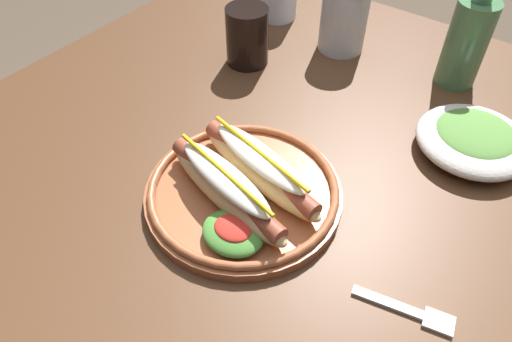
{
  "coord_description": "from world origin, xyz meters",
  "views": [
    {
      "loc": [
        0.24,
        -0.48,
        1.26
      ],
      "look_at": [
        -0.04,
        -0.1,
        0.77
      ],
      "focal_mm": 33.33,
      "sensor_mm": 36.0,
      "label": 1
    }
  ],
  "objects_px": {
    "fork": "(411,312)",
    "water_cup": "(344,16)",
    "soda_cup": "(247,36)",
    "side_bowl": "(474,139)",
    "hot_dog_plate": "(243,187)",
    "glass_bottle": "(468,39)"
  },
  "relations": [
    {
      "from": "fork",
      "to": "water_cup",
      "type": "distance_m",
      "value": 0.59
    },
    {
      "from": "fork",
      "to": "water_cup",
      "type": "relative_size",
      "value": 0.89
    },
    {
      "from": "soda_cup",
      "to": "side_bowl",
      "type": "xyz_separation_m",
      "value": [
        0.44,
        0.01,
        -0.03
      ]
    },
    {
      "from": "soda_cup",
      "to": "water_cup",
      "type": "relative_size",
      "value": 0.8
    },
    {
      "from": "soda_cup",
      "to": "hot_dog_plate",
      "type": "bearing_deg",
      "value": -53.72
    },
    {
      "from": "soda_cup",
      "to": "side_bowl",
      "type": "height_order",
      "value": "soda_cup"
    },
    {
      "from": "glass_bottle",
      "to": "soda_cup",
      "type": "bearing_deg",
      "value": -153.16
    },
    {
      "from": "glass_bottle",
      "to": "water_cup",
      "type": "bearing_deg",
      "value": -174.09
    },
    {
      "from": "hot_dog_plate",
      "to": "water_cup",
      "type": "xyz_separation_m",
      "value": [
        -0.09,
        0.44,
        0.04
      ]
    },
    {
      "from": "hot_dog_plate",
      "to": "side_bowl",
      "type": "relative_size",
      "value": 1.61
    },
    {
      "from": "hot_dog_plate",
      "to": "water_cup",
      "type": "distance_m",
      "value": 0.45
    },
    {
      "from": "fork",
      "to": "water_cup",
      "type": "xyz_separation_m",
      "value": [
        -0.36,
        0.46,
        0.07
      ]
    },
    {
      "from": "water_cup",
      "to": "side_bowl",
      "type": "xyz_separation_m",
      "value": [
        0.32,
        -0.15,
        -0.04
      ]
    },
    {
      "from": "fork",
      "to": "glass_bottle",
      "type": "relative_size",
      "value": 0.55
    },
    {
      "from": "side_bowl",
      "to": "water_cup",
      "type": "bearing_deg",
      "value": 155.3
    },
    {
      "from": "fork",
      "to": "soda_cup",
      "type": "distance_m",
      "value": 0.57
    },
    {
      "from": "water_cup",
      "to": "glass_bottle",
      "type": "xyz_separation_m",
      "value": [
        0.23,
        0.02,
        0.02
      ]
    },
    {
      "from": "hot_dog_plate",
      "to": "water_cup",
      "type": "height_order",
      "value": "water_cup"
    },
    {
      "from": "fork",
      "to": "soda_cup",
      "type": "height_order",
      "value": "soda_cup"
    },
    {
      "from": "soda_cup",
      "to": "fork",
      "type": "bearing_deg",
      "value": -32.92
    },
    {
      "from": "fork",
      "to": "glass_bottle",
      "type": "bearing_deg",
      "value": 92.67
    },
    {
      "from": "water_cup",
      "to": "glass_bottle",
      "type": "height_order",
      "value": "glass_bottle"
    }
  ]
}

